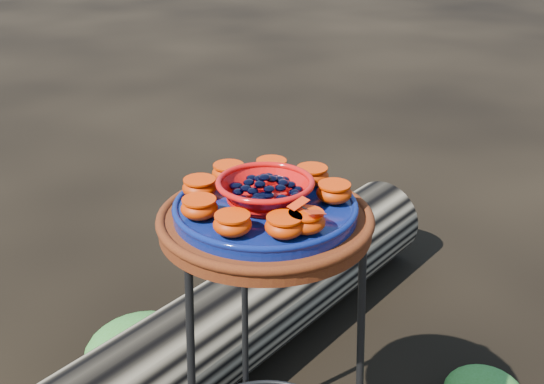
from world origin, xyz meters
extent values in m
cylinder|color=#46140B|center=(0.00, 0.00, 0.72)|extent=(0.42, 0.42, 0.03)
cylinder|color=#051241|center=(0.00, 0.00, 0.75)|extent=(0.36, 0.36, 0.02)
ellipsoid|color=#B21601|center=(0.04, -0.13, 0.78)|extent=(0.07, 0.07, 0.04)
ellipsoid|color=#B21601|center=(0.13, -0.02, 0.78)|extent=(0.07, 0.07, 0.04)
ellipsoid|color=#B21601|center=(0.12, 0.07, 0.78)|extent=(0.07, 0.07, 0.04)
ellipsoid|color=#B21601|center=(0.05, 0.13, 0.78)|extent=(0.07, 0.07, 0.04)
ellipsoid|color=#B21601|center=(-0.05, 0.13, 0.78)|extent=(0.07, 0.07, 0.04)
ellipsoid|color=#B21601|center=(-0.12, 0.07, 0.78)|extent=(0.07, 0.07, 0.04)
ellipsoid|color=#B21601|center=(-0.13, -0.02, 0.78)|extent=(0.07, 0.07, 0.04)
ellipsoid|color=#B21601|center=(-0.09, -0.10, 0.78)|extent=(0.07, 0.07, 0.04)
ellipsoid|color=#B21601|center=(0.00, -0.14, 0.78)|extent=(0.07, 0.07, 0.04)
ellipsoid|color=#2F6B1D|center=(-0.24, 0.49, 0.09)|extent=(0.35, 0.35, 0.17)
camera|label=1|loc=(-0.30, -1.16, 1.34)|focal=45.00mm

